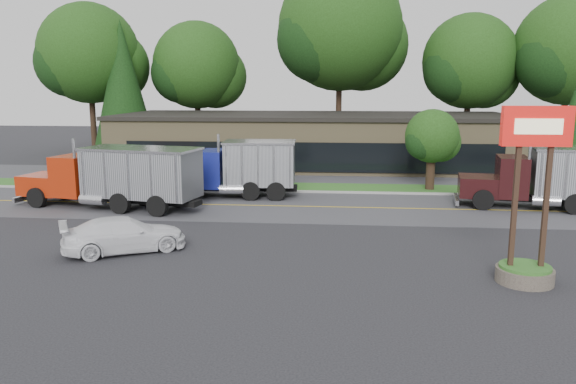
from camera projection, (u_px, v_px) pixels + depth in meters
The scene contains 19 objects.
ground at pixel (234, 253), 22.50m from camera, with size 140.00×140.00×0.00m, color #323237.
road at pixel (264, 206), 31.31m from camera, with size 60.00×8.00×0.02m, color #4D4D52.
center_line at pixel (264, 206), 31.31m from camera, with size 60.00×0.12×0.01m, color gold.
curb at pixel (273, 192), 35.42m from camera, with size 60.00×0.30×0.12m, color #9E9E99.
grass_verge at pixel (276, 187), 37.18m from camera, with size 60.00×3.40×0.03m, color #316322.
far_parking at pixel (284, 175), 42.07m from camera, with size 60.00×7.00×0.02m, color #4D4D52.
strip_mall at pixel (314, 141), 47.39m from camera, with size 32.00×12.00×4.00m, color #907D58.
bilo_sign at pixel (529, 225), 18.73m from camera, with size 2.20×1.90×5.95m.
tree_far_a at pixel (91, 58), 54.02m from camera, with size 10.14×9.54×14.46m.
tree_far_b at pixel (198, 69), 55.25m from camera, with size 9.02×8.49×12.86m.
tree_far_c at pixel (342, 34), 53.42m from camera, with size 12.58×11.84×17.94m.
tree_far_d at pixel (471, 66), 51.88m from camera, with size 9.25×8.70×13.19m.
tree_far_e at pixel (570, 55), 49.06m from camera, with size 10.15×9.55×14.48m.
evergreen_left at pixel (123, 82), 52.02m from camera, with size 5.55×5.55×12.62m.
tree_verge at pixel (433, 139), 35.70m from camera, with size 3.63×3.41×5.17m.
dump_truck_red at pixel (118, 176), 30.31m from camera, with size 10.72×4.52×3.36m.
dump_truck_blue at pixel (243, 167), 33.57m from camera, with size 7.27×2.95×3.36m.
dump_truck_maroon at pixel (558, 176), 30.09m from camera, with size 9.32×3.83×3.36m.
rally_car at pixel (124, 235), 22.54m from camera, with size 1.97×4.84×1.40m, color white.
Camera 1 is at (4.17, -21.37, 6.56)m, focal length 35.00 mm.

